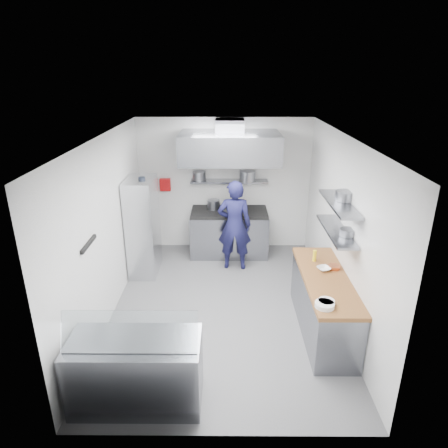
{
  "coord_description": "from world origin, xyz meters",
  "views": [
    {
      "loc": [
        0.04,
        -5.68,
        3.7
      ],
      "look_at": [
        0.0,
        0.6,
        1.25
      ],
      "focal_mm": 32.0,
      "sensor_mm": 36.0,
      "label": 1
    }
  ],
  "objects_px": {
    "wire_rack": "(143,226)",
    "gas_range": "(229,233)",
    "chef": "(234,225)",
    "display_case": "(137,371)"
  },
  "relations": [
    {
      "from": "display_case",
      "to": "wire_rack",
      "type": "bearing_deg",
      "value": 99.14
    },
    {
      "from": "gas_range",
      "to": "wire_rack",
      "type": "bearing_deg",
      "value": -153.7
    },
    {
      "from": "gas_range",
      "to": "chef",
      "type": "height_order",
      "value": "chef"
    },
    {
      "from": "gas_range",
      "to": "wire_rack",
      "type": "relative_size",
      "value": 0.86
    },
    {
      "from": "chef",
      "to": "wire_rack",
      "type": "height_order",
      "value": "wire_rack"
    },
    {
      "from": "chef",
      "to": "gas_range",
      "type": "bearing_deg",
      "value": -78.3
    },
    {
      "from": "wire_rack",
      "to": "display_case",
      "type": "xyz_separation_m",
      "value": [
        0.53,
        -3.29,
        -0.5
      ]
    },
    {
      "from": "wire_rack",
      "to": "gas_range",
      "type": "bearing_deg",
      "value": 26.3
    },
    {
      "from": "gas_range",
      "to": "chef",
      "type": "relative_size",
      "value": 0.9
    },
    {
      "from": "chef",
      "to": "wire_rack",
      "type": "xyz_separation_m",
      "value": [
        -1.73,
        -0.15,
        0.03
      ]
    }
  ]
}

